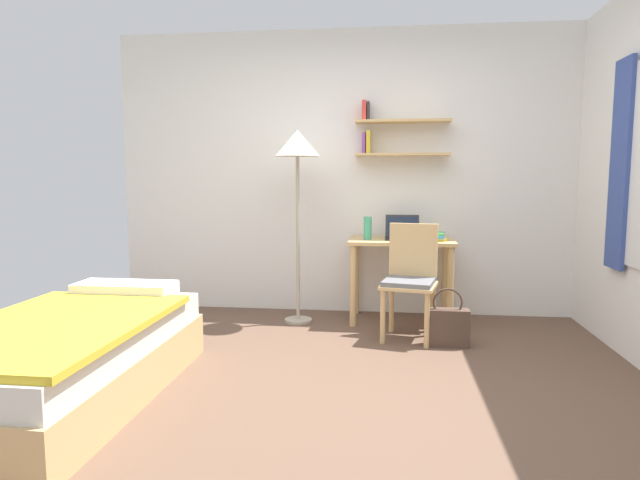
{
  "coord_description": "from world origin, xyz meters",
  "views": [
    {
      "loc": [
        0.33,
        -3.04,
        1.27
      ],
      "look_at": [
        -0.11,
        0.51,
        0.85
      ],
      "focal_mm": 30.46,
      "sensor_mm": 36.0,
      "label": 1
    }
  ],
  "objects_px": {
    "handbag": "(447,326)",
    "desk": "(401,256)",
    "standing_lamp": "(297,154)",
    "water_bottle": "(368,228)",
    "desk_chair": "(410,276)",
    "book_stack": "(435,236)",
    "bed": "(68,358)",
    "laptop": "(402,233)"
  },
  "relations": [
    {
      "from": "desk",
      "to": "water_bottle",
      "type": "bearing_deg",
      "value": -169.57
    },
    {
      "from": "desk_chair",
      "to": "standing_lamp",
      "type": "relative_size",
      "value": 0.54
    },
    {
      "from": "bed",
      "to": "standing_lamp",
      "type": "distance_m",
      "value": 2.42
    },
    {
      "from": "standing_lamp",
      "to": "laptop",
      "type": "distance_m",
      "value": 1.14
    },
    {
      "from": "handbag",
      "to": "desk",
      "type": "bearing_deg",
      "value": 115.82
    },
    {
      "from": "desk_chair",
      "to": "laptop",
      "type": "relative_size",
      "value": 3.0
    },
    {
      "from": "water_bottle",
      "to": "book_stack",
      "type": "height_order",
      "value": "water_bottle"
    },
    {
      "from": "book_stack",
      "to": "handbag",
      "type": "height_order",
      "value": "book_stack"
    },
    {
      "from": "handbag",
      "to": "standing_lamp",
      "type": "bearing_deg",
      "value": 155.73
    },
    {
      "from": "desk",
      "to": "handbag",
      "type": "distance_m",
      "value": 0.87
    },
    {
      "from": "desk",
      "to": "book_stack",
      "type": "xyz_separation_m",
      "value": [
        0.28,
        -0.04,
        0.18
      ]
    },
    {
      "from": "standing_lamp",
      "to": "handbag",
      "type": "xyz_separation_m",
      "value": [
        1.22,
        -0.55,
        -1.3
      ]
    },
    {
      "from": "standing_lamp",
      "to": "book_stack",
      "type": "distance_m",
      "value": 1.37
    },
    {
      "from": "book_stack",
      "to": "desk",
      "type": "bearing_deg",
      "value": 172.71
    },
    {
      "from": "bed",
      "to": "water_bottle",
      "type": "distance_m",
      "value": 2.57
    },
    {
      "from": "bed",
      "to": "laptop",
      "type": "bearing_deg",
      "value": 45.61
    },
    {
      "from": "desk_chair",
      "to": "book_stack",
      "type": "xyz_separation_m",
      "value": [
        0.22,
        0.45,
        0.27
      ]
    },
    {
      "from": "bed",
      "to": "desk_chair",
      "type": "bearing_deg",
      "value": 36.3
    },
    {
      "from": "book_stack",
      "to": "handbag",
      "type": "xyz_separation_m",
      "value": [
        0.05,
        -0.65,
        -0.61
      ]
    },
    {
      "from": "bed",
      "to": "desk",
      "type": "distance_m",
      "value": 2.76
    },
    {
      "from": "desk",
      "to": "book_stack",
      "type": "distance_m",
      "value": 0.34
    },
    {
      "from": "desk",
      "to": "book_stack",
      "type": "height_order",
      "value": "book_stack"
    },
    {
      "from": "desk",
      "to": "desk_chair",
      "type": "xyz_separation_m",
      "value": [
        0.06,
        -0.49,
        -0.09
      ]
    },
    {
      "from": "standing_lamp",
      "to": "water_bottle",
      "type": "bearing_deg",
      "value": 7.9
    },
    {
      "from": "standing_lamp",
      "to": "water_bottle",
      "type": "height_order",
      "value": "standing_lamp"
    },
    {
      "from": "desk",
      "to": "standing_lamp",
      "type": "bearing_deg",
      "value": -171.27
    },
    {
      "from": "bed",
      "to": "standing_lamp",
      "type": "relative_size",
      "value": 1.11
    },
    {
      "from": "bed",
      "to": "handbag",
      "type": "xyz_separation_m",
      "value": [
        2.26,
        1.26,
        -0.09
      ]
    },
    {
      "from": "desk",
      "to": "water_bottle",
      "type": "relative_size",
      "value": 4.49
    },
    {
      "from": "water_bottle",
      "to": "book_stack",
      "type": "bearing_deg",
      "value": 1.74
    },
    {
      "from": "laptop",
      "to": "water_bottle",
      "type": "relative_size",
      "value": 1.49
    },
    {
      "from": "standing_lamp",
      "to": "bed",
      "type": "bearing_deg",
      "value": -119.7
    },
    {
      "from": "desk",
      "to": "laptop",
      "type": "distance_m",
      "value": 0.21
    },
    {
      "from": "bed",
      "to": "standing_lamp",
      "type": "bearing_deg",
      "value": 60.3
    },
    {
      "from": "water_bottle",
      "to": "handbag",
      "type": "bearing_deg",
      "value": -45.45
    },
    {
      "from": "desk_chair",
      "to": "bed",
      "type": "bearing_deg",
      "value": -143.7
    },
    {
      "from": "desk",
      "to": "handbag",
      "type": "height_order",
      "value": "desk"
    },
    {
      "from": "standing_lamp",
      "to": "water_bottle",
      "type": "xyz_separation_m",
      "value": [
        0.6,
        0.08,
        -0.63
      ]
    },
    {
      "from": "book_stack",
      "to": "handbag",
      "type": "distance_m",
      "value": 0.89
    },
    {
      "from": "standing_lamp",
      "to": "book_stack",
      "type": "xyz_separation_m",
      "value": [
        1.17,
        0.1,
        -0.7
      ]
    },
    {
      "from": "desk",
      "to": "standing_lamp",
      "type": "relative_size",
      "value": 0.54
    },
    {
      "from": "desk",
      "to": "laptop",
      "type": "height_order",
      "value": "laptop"
    }
  ]
}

